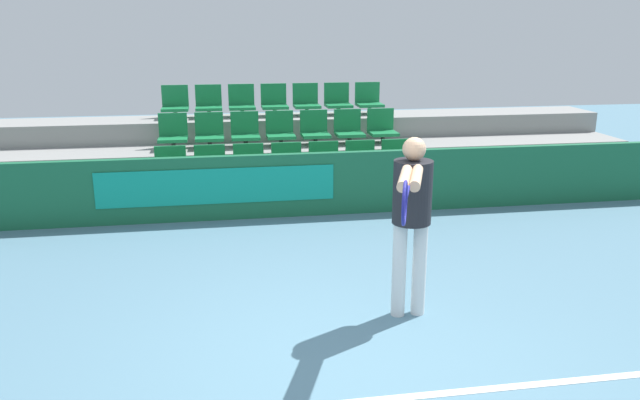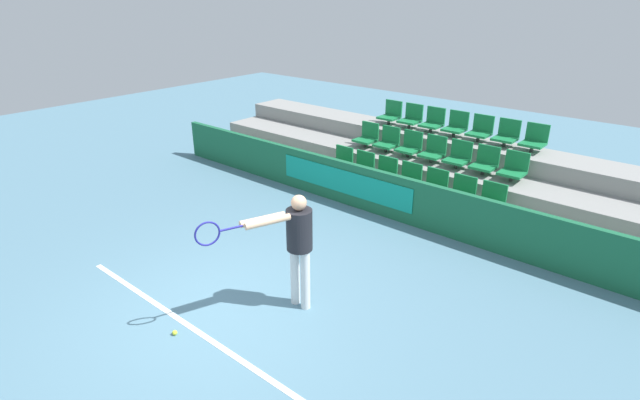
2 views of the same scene
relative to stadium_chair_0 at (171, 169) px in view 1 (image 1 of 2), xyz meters
name	(u,v)px [view 1 (image 1 of 2)]	position (x,y,z in m)	size (l,w,h in m)	color
ground_plane	(356,364)	(1.73, -4.80, -0.59)	(30.00, 30.00, 0.00)	slate
court_baseline	(372,400)	(1.73, -5.31, -0.59)	(5.13, 0.08, 0.01)	white
barrier_wall	(292,185)	(1.71, -0.70, -0.14)	(12.24, 0.14, 0.90)	#19603D
bleacher_tier_front	(289,193)	(1.73, -0.13, -0.42)	(11.84, 0.98, 0.35)	gray
bleacher_tier_middle	(282,168)	(1.73, 0.85, -0.24)	(11.84, 0.98, 0.71)	gray
bleacher_tier_back	(276,146)	(1.73, 1.83, -0.06)	(11.84, 0.98, 1.06)	gray
stadium_chair_0	(171,169)	(0.00, 0.00, 0.00)	(0.46, 0.44, 0.56)	#333333
stadium_chair_1	(210,167)	(0.58, 0.00, 0.00)	(0.46, 0.44, 0.56)	#333333
stadium_chair_2	(249,166)	(1.15, 0.00, 0.00)	(0.46, 0.44, 0.56)	#333333
stadium_chair_3	(287,165)	(1.73, 0.00, 0.00)	(0.46, 0.44, 0.56)	#333333
stadium_chair_4	(325,163)	(2.30, 0.00, 0.00)	(0.46, 0.44, 0.56)	#333333
stadium_chair_5	(362,162)	(2.88, 0.00, 0.00)	(0.46, 0.44, 0.56)	#333333
stadium_chair_6	(398,161)	(3.45, 0.00, 0.00)	(0.46, 0.44, 0.56)	#333333
stadium_chair_7	(173,134)	(0.00, 0.98, 0.35)	(0.46, 0.44, 0.56)	#333333
stadium_chair_8	(209,133)	(0.58, 0.98, 0.35)	(0.46, 0.44, 0.56)	#333333
stadium_chair_9	(245,132)	(1.15, 0.98, 0.35)	(0.46, 0.44, 0.56)	#333333
stadium_chair_10	(280,131)	(1.73, 0.98, 0.35)	(0.46, 0.44, 0.56)	#333333
stadium_chair_11	(315,130)	(2.30, 0.98, 0.35)	(0.46, 0.44, 0.56)	#333333
stadium_chair_12	(349,129)	(2.88, 0.98, 0.35)	(0.46, 0.44, 0.56)	#333333
stadium_chair_13	(382,128)	(3.45, 0.98, 0.35)	(0.46, 0.44, 0.56)	#333333
stadium_chair_14	(175,104)	(0.00, 1.96, 0.71)	(0.46, 0.44, 0.56)	#333333
stadium_chair_15	(209,103)	(0.58, 1.96, 0.71)	(0.46, 0.44, 0.56)	#333333
stadium_chair_16	(242,103)	(1.15, 1.96, 0.71)	(0.46, 0.44, 0.56)	#333333
stadium_chair_17	(274,102)	(1.73, 1.96, 0.71)	(0.46, 0.44, 0.56)	#333333
stadium_chair_18	(306,101)	(2.30, 1.96, 0.71)	(0.46, 0.44, 0.56)	#333333
stadium_chair_19	(338,101)	(2.88, 1.96, 0.71)	(0.46, 0.44, 0.56)	#333333
stadium_chair_20	(369,100)	(3.45, 1.96, 0.71)	(0.46, 0.44, 0.56)	#333333
tennis_player	(411,208)	(2.38, -4.05, 0.47)	(0.68, 1.49, 1.69)	silver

